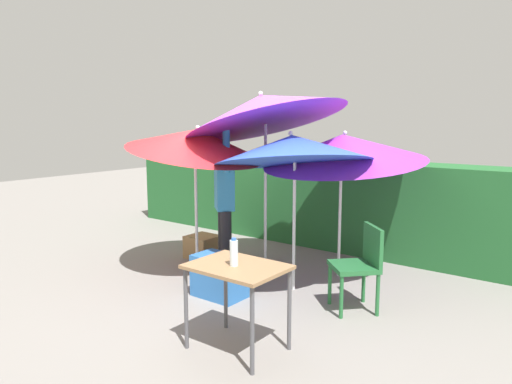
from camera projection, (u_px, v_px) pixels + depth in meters
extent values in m
plane|color=gray|center=(241.00, 286.00, 5.69)|extent=(24.00, 24.00, 0.00)
cube|color=#23602D|center=(334.00, 203.00, 7.40)|extent=(8.00, 0.70, 1.36)
cylinder|color=silver|center=(294.00, 227.00, 5.45)|extent=(0.04, 0.04, 1.49)
cone|color=blue|center=(293.00, 149.00, 5.31)|extent=(1.81, 1.78, 0.73)
sphere|color=silver|center=(291.00, 133.00, 5.28)|extent=(0.05, 0.05, 0.05)
cylinder|color=silver|center=(265.00, 200.00, 6.05)|extent=(0.04, 0.04, 1.92)
cone|color=purple|center=(263.00, 109.00, 5.84)|extent=(2.05, 2.02, 0.93)
sphere|color=silver|center=(261.00, 93.00, 5.77)|extent=(0.05, 0.05, 0.05)
cylinder|color=silver|center=(340.00, 220.00, 5.96)|extent=(0.04, 0.04, 1.44)
cone|color=purple|center=(343.00, 149.00, 5.81)|extent=(2.00, 2.02, 0.62)
sphere|color=silver|center=(345.00, 133.00, 5.76)|extent=(0.05, 0.05, 0.05)
cylinder|color=silver|center=(196.00, 215.00, 6.01)|extent=(0.04, 0.04, 1.55)
cone|color=red|center=(196.00, 141.00, 5.89)|extent=(1.74, 1.72, 0.60)
sphere|color=silver|center=(198.00, 127.00, 5.89)|extent=(0.05, 0.05, 0.05)
cylinder|color=black|center=(226.00, 243.00, 6.08)|extent=(0.14, 0.14, 0.82)
cylinder|color=black|center=(223.00, 237.00, 6.35)|extent=(0.14, 0.14, 0.82)
cube|color=#338EC6|center=(224.00, 188.00, 6.11)|extent=(0.42, 0.40, 0.56)
sphere|color=#8C6647|center=(224.00, 157.00, 6.05)|extent=(0.22, 0.22, 0.22)
cylinder|color=#338EC6|center=(226.00, 150.00, 5.81)|extent=(0.13, 0.13, 0.56)
cylinder|color=#8C6647|center=(222.00, 187.00, 6.34)|extent=(0.13, 0.13, 0.52)
cylinder|color=#236633|center=(330.00, 284.00, 5.11)|extent=(0.04, 0.04, 0.44)
cylinder|color=#236633|center=(341.00, 297.00, 4.74)|extent=(0.04, 0.04, 0.44)
cylinder|color=#236633|center=(364.00, 282.00, 5.17)|extent=(0.04, 0.04, 0.44)
cylinder|color=#236633|center=(378.00, 295.00, 4.79)|extent=(0.04, 0.04, 0.44)
cube|color=#236633|center=(354.00, 267.00, 4.91)|extent=(0.62, 0.62, 0.05)
cube|color=#236633|center=(373.00, 245.00, 4.91)|extent=(0.34, 0.33, 0.40)
cube|color=#2D6BB7|center=(219.00, 276.00, 5.33)|extent=(0.57, 0.37, 0.47)
cube|color=#9E7A4C|center=(203.00, 247.00, 6.84)|extent=(0.41, 0.40, 0.32)
cylinder|color=#4C4C51|center=(289.00, 310.00, 4.08)|extent=(0.04, 0.04, 0.72)
cylinder|color=#4C4C51|center=(226.00, 291.00, 4.51)|extent=(0.04, 0.04, 0.72)
cylinder|color=#4C4C51|center=(252.00, 331.00, 3.67)|extent=(0.04, 0.04, 0.72)
cylinder|color=#4C4C51|center=(186.00, 309.00, 4.10)|extent=(0.04, 0.04, 0.72)
cube|color=#99724C|center=(237.00, 267.00, 4.03)|extent=(0.80, 0.60, 0.03)
cylinder|color=silver|center=(234.00, 253.00, 3.99)|extent=(0.07, 0.07, 0.22)
cylinder|color=#2D60B7|center=(234.00, 239.00, 3.98)|extent=(0.04, 0.04, 0.02)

